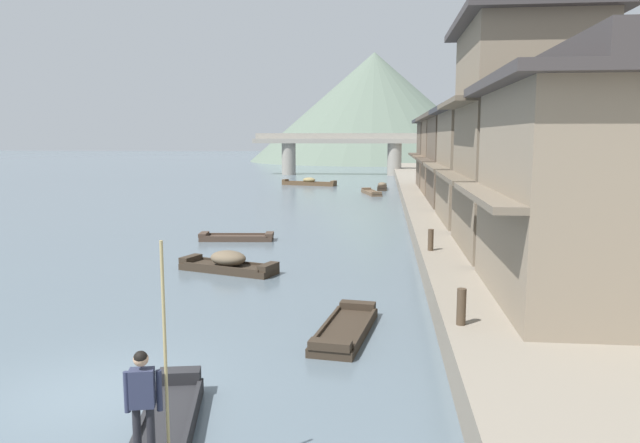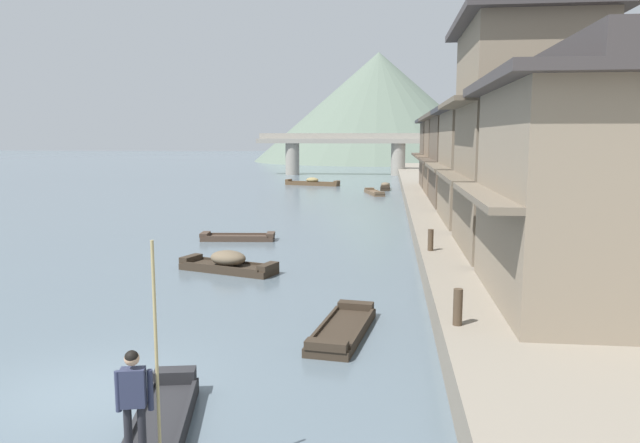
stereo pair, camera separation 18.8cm
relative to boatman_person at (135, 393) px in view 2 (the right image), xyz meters
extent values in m
plane|color=slate|center=(-2.41, 3.21, -1.52)|extent=(400.00, 400.00, 0.00)
cube|color=gray|center=(13.46, 33.21, -1.09)|extent=(18.00, 110.00, 0.85)
cube|color=#232326|center=(-0.69, 3.28, -1.13)|extent=(0.83, 0.51, 0.24)
cube|color=#232326|center=(-0.60, 0.90, -1.21)|extent=(0.97, 4.42, 0.08)
cube|color=#232326|center=(0.16, 1.06, -1.21)|extent=(0.97, 4.42, 0.08)
cylinder|color=#232328|center=(-0.11, -0.04, -0.57)|extent=(0.11, 0.11, 0.78)
cylinder|color=#232328|center=(0.07, 0.00, -0.57)|extent=(0.11, 0.11, 0.78)
cube|color=#2D334C|center=(-0.02, -0.02, 0.08)|extent=(0.36, 0.27, 0.52)
cylinder|color=#2D334C|center=(-0.24, -0.01, 0.01)|extent=(0.08, 0.08, 0.56)
cylinder|color=#2D334C|center=(0.17, 0.09, 0.01)|extent=(0.08, 0.08, 0.56)
sphere|color=tan|center=(-0.02, -0.02, 0.48)|extent=(0.20, 0.20, 0.20)
sphere|color=black|center=(-0.02, -0.03, 0.50)|extent=(0.18, 0.18, 0.18)
cylinder|color=tan|center=(0.25, 0.15, 0.53)|extent=(0.04, 0.04, 3.00)
cube|color=brown|center=(2.07, 44.56, -1.41)|extent=(1.92, 4.48, 0.21)
cube|color=brown|center=(1.58, 46.54, -1.21)|extent=(0.88, 0.54, 0.19)
cube|color=brown|center=(2.55, 42.57, -1.21)|extent=(0.88, 0.54, 0.19)
cube|color=brown|center=(1.67, 44.46, -1.27)|extent=(1.00, 3.79, 0.08)
cube|color=brown|center=(2.47, 44.66, -1.27)|extent=(1.00, 3.79, 0.08)
cube|color=#33281E|center=(-2.49, 13.78, -1.40)|extent=(3.83, 2.26, 0.23)
cube|color=#33281E|center=(-0.90, 13.22, -1.18)|extent=(0.67, 1.06, 0.21)
cube|color=#33281E|center=(-4.08, 14.34, -1.18)|extent=(0.67, 1.06, 0.21)
cube|color=#33281E|center=(-2.32, 14.26, -1.25)|extent=(3.02, 1.13, 0.08)
cube|color=#33281E|center=(-2.66, 13.30, -1.25)|extent=(3.02, 1.13, 0.08)
ellipsoid|color=brown|center=(-2.49, 13.78, -1.01)|extent=(1.64, 1.40, 0.55)
cube|color=brown|center=(-4.46, 53.61, -1.37)|extent=(5.75, 2.65, 0.29)
cube|color=brown|center=(-7.04, 54.39, -1.10)|extent=(0.62, 1.00, 0.26)
cube|color=brown|center=(-1.87, 52.82, -1.10)|extent=(0.62, 1.00, 0.26)
cube|color=brown|center=(-4.60, 53.15, -1.19)|extent=(5.00, 1.59, 0.08)
cube|color=brown|center=(-4.32, 54.06, -1.19)|extent=(5.00, 1.59, 0.08)
ellipsoid|color=olive|center=(-4.46, 53.61, -0.97)|extent=(1.52, 1.27, 0.51)
cube|color=#33281E|center=(2.21, 7.14, -1.41)|extent=(1.57, 3.69, 0.21)
cube|color=#33281E|center=(2.45, 8.76, -1.22)|extent=(1.00, 0.49, 0.19)
cube|color=#33281E|center=(1.98, 5.53, -1.22)|extent=(1.00, 0.49, 0.19)
cube|color=#33281E|center=(1.73, 7.21, -1.27)|extent=(0.52, 3.05, 0.08)
cube|color=#33281E|center=(2.70, 7.07, -1.27)|extent=(0.52, 3.05, 0.08)
cube|color=#423328|center=(-3.82, 20.44, -1.42)|extent=(3.52, 1.36, 0.19)
cube|color=#423328|center=(-2.26, 20.59, -1.24)|extent=(0.45, 0.97, 0.17)
cube|color=#423328|center=(-5.38, 20.29, -1.24)|extent=(0.45, 0.97, 0.17)
cube|color=#423328|center=(-3.87, 20.92, -1.29)|extent=(2.93, 0.36, 0.08)
cube|color=#423328|center=(-3.78, 19.96, -1.29)|extent=(2.93, 0.36, 0.08)
cube|color=#33281E|center=(2.98, 49.47, -1.39)|extent=(0.90, 3.56, 0.25)
cube|color=#33281E|center=(3.00, 51.09, -1.15)|extent=(0.78, 0.37, 0.23)
cube|color=#33281E|center=(2.96, 47.84, -1.15)|extent=(0.78, 0.37, 0.23)
cube|color=#33281E|center=(2.59, 49.47, -1.23)|extent=(0.11, 3.06, 0.08)
cube|color=#33281E|center=(3.37, 49.46, -1.23)|extent=(0.11, 3.06, 0.08)
ellipsoid|color=brown|center=(2.98, 49.47, -1.05)|extent=(0.78, 1.09, 0.42)
cube|color=gray|center=(8.77, 7.84, 1.93)|extent=(5.70, 6.53, 5.20)
cube|color=#6E6151|center=(5.57, 7.84, 1.93)|extent=(0.70, 6.53, 0.16)
cube|color=#3D3838|center=(8.77, 7.84, 4.65)|extent=(6.60, 7.43, 0.24)
cube|color=#3D3838|center=(8.77, 7.84, 5.12)|extent=(3.42, 7.43, 0.70)
cube|color=#7F705B|center=(7.94, 14.69, 3.23)|extent=(4.04, 6.16, 7.80)
cube|color=brown|center=(5.57, 14.69, 1.93)|extent=(0.70, 6.16, 0.16)
cube|color=brown|center=(5.57, 14.69, 4.53)|extent=(0.70, 6.16, 0.16)
cube|color=#3D3838|center=(7.94, 14.69, 7.25)|extent=(4.94, 7.06, 0.24)
cube|color=#3D3838|center=(7.94, 14.69, 7.72)|extent=(2.42, 7.06, 0.70)
cube|color=#7F705B|center=(8.32, 22.26, 1.93)|extent=(4.79, 6.88, 5.20)
cube|color=brown|center=(5.57, 22.26, 1.93)|extent=(0.70, 6.88, 0.16)
cube|color=#2D2D33|center=(8.32, 22.26, 4.65)|extent=(5.69, 7.78, 0.24)
cube|color=#2D2D33|center=(8.32, 22.26, 5.12)|extent=(2.88, 7.78, 0.70)
cube|color=brown|center=(8.07, 29.99, 1.93)|extent=(4.30, 6.68, 5.20)
cube|color=#4D4135|center=(5.57, 29.99, 1.93)|extent=(0.70, 6.68, 0.16)
cube|color=#4C4238|center=(8.07, 29.99, 4.65)|extent=(5.20, 7.58, 0.24)
cube|color=#4C4238|center=(8.07, 29.99, 5.12)|extent=(2.58, 7.58, 0.70)
cube|color=#75604C|center=(8.70, 36.76, 1.93)|extent=(5.57, 5.41, 5.20)
cube|color=brown|center=(5.57, 36.76, 1.93)|extent=(0.70, 5.41, 0.16)
cube|color=#4C4238|center=(8.70, 36.76, 4.65)|extent=(6.47, 6.31, 0.24)
cube|color=#4C4238|center=(8.70, 36.76, 5.12)|extent=(3.34, 6.31, 0.70)
cube|color=brown|center=(8.42, 43.29, 1.93)|extent=(5.01, 5.35, 5.20)
cube|color=#4D4135|center=(5.57, 43.29, 1.93)|extent=(0.70, 5.35, 0.16)
cube|color=#2D2D33|center=(8.42, 43.29, 4.65)|extent=(5.91, 6.25, 0.24)
cube|color=#2D2D33|center=(8.42, 43.29, 5.12)|extent=(3.01, 6.25, 0.70)
cylinder|color=#473828|center=(4.81, 5.56, -0.27)|extent=(0.20, 0.20, 0.80)
cylinder|color=#473828|center=(4.81, 14.21, -0.28)|extent=(0.20, 0.20, 0.77)
cube|color=gray|center=(-2.41, 70.83, 2.87)|extent=(22.87, 2.40, 0.60)
cylinder|color=gray|center=(-9.27, 70.83, 0.53)|extent=(1.80, 1.80, 4.09)
cylinder|color=gray|center=(4.45, 70.83, 0.53)|extent=(1.80, 1.80, 4.09)
cube|color=gray|center=(-2.41, 71.83, 3.52)|extent=(22.87, 0.30, 0.70)
cone|color=#5B6B5B|center=(0.93, 118.49, 9.45)|extent=(50.85, 50.85, 21.95)
cone|color=#5B6B5B|center=(4.71, 138.99, 5.91)|extent=(44.98, 44.98, 14.85)
camera|label=1|loc=(3.11, -7.26, 3.36)|focal=33.79mm
camera|label=2|loc=(3.29, -7.24, 3.36)|focal=33.79mm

